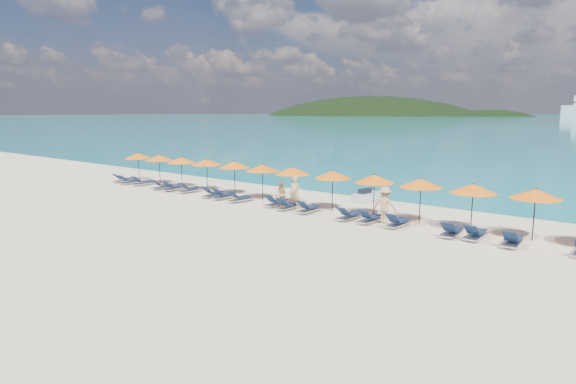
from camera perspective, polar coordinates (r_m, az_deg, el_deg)
The scene contains 37 objects.
ground at distance 23.58m, azimuth -4.58°, elevation -3.82°, with size 1400.00×1400.00×0.00m, color beige.
headland_main at distance 641.46m, azimuth 9.22°, elevation 5.51°, with size 374.00×242.00×126.50m.
headland_small at distance 601.38m, azimuth 22.76°, elevation 4.92°, with size 162.00×126.00×85.50m.
jetski at distance 29.88m, azimuth 9.26°, elevation -0.47°, with size 0.98×2.17×0.75m.
beachgoer_a at distance 26.78m, azimuth 0.82°, elevation -0.12°, with size 0.69×0.45×1.89m, color tan.
beachgoer_b at distance 27.58m, azimuth -0.82°, elevation -0.26°, with size 0.72×0.42×1.49m, color tan.
beachgoer_c at distance 23.98m, azimuth 11.40°, elevation -1.53°, with size 1.18×0.55×1.82m, color tan.
umbrella_0 at distance 39.36m, azimuth -17.34°, elevation 4.11°, with size 2.10×2.10×2.28m.
umbrella_1 at distance 37.18m, azimuth -15.03°, elevation 3.93°, with size 2.10×2.10×2.28m.
umbrella_2 at distance 35.10m, azimuth -12.54°, elevation 3.71°, with size 2.10×2.10×2.28m.
umbrella_3 at distance 33.40m, azimuth -9.62°, elevation 3.52°, with size 2.10×2.10×2.28m.
umbrella_4 at distance 31.45m, azimuth -6.36°, elevation 3.23°, with size 2.10×2.10×2.28m.
umbrella_5 at distance 29.54m, azimuth -3.04°, elevation 2.87°, with size 2.10×2.10×2.28m.
umbrella_6 at distance 27.98m, azimuth 0.56°, elevation 2.52°, with size 2.10×2.10×2.28m.
umbrella_7 at distance 26.37m, azimuth 5.31°, elevation 2.05°, with size 2.10×2.10×2.28m.
umbrella_8 at distance 25.05m, azimuth 10.21°, elevation 1.54°, with size 2.10×2.10×2.28m.
umbrella_9 at distance 24.07m, azimuth 15.48°, elevation 1.03°, with size 2.10×2.10×2.28m.
umbrella_10 at distance 23.07m, azimuth 21.10°, elevation 0.38°, with size 2.10×2.10×2.28m.
umbrella_11 at distance 22.67m, azimuth 27.31°, elevation -0.20°, with size 2.10×2.10×2.28m.
lounger_0 at distance 39.34m, azimuth -18.94°, elevation 1.41°, with size 0.74×1.74×0.66m.
lounger_1 at distance 38.26m, azimuth -18.31°, elevation 1.23°, with size 0.71×1.73×0.66m.
lounger_2 at distance 37.30m, azimuth -16.84°, elevation 1.11°, with size 0.63×1.70×0.66m.
lounger_3 at distance 35.11m, azimuth -14.67°, elevation 0.70°, with size 0.72×1.73×0.66m.
lounger_4 at distance 34.21m, azimuth -13.48°, elevation 0.52°, with size 0.76×1.75×0.66m.
lounger_5 at distance 33.24m, azimuth -11.59°, elevation 0.34°, with size 0.70×1.73×0.66m.
lounger_6 at distance 31.13m, azimuth -8.83°, elevation -0.20°, with size 0.64×1.71×0.66m.
lounger_7 at distance 30.38m, azimuth -7.61°, elevation -0.41°, with size 0.62×1.70×0.66m.
lounger_8 at distance 29.33m, azimuth -5.69°, elevation -0.73°, with size 0.79×1.75×0.66m.
lounger_9 at distance 27.85m, azimuth -1.44°, elevation -1.23°, with size 0.70×1.73×0.66m.
lounger_10 at distance 26.88m, azimuth 0.02°, elevation -1.62°, with size 0.62×1.70×0.66m.
lounger_11 at distance 26.10m, azimuth 2.46°, elevation -1.96°, with size 0.63×1.70×0.66m.
lounger_12 at distance 24.56m, azimuth 7.23°, elevation -2.76°, with size 0.70×1.73×0.66m.
lounger_13 at distance 24.05m, azimuth 9.74°, elevation -3.09°, with size 0.68×1.72×0.66m.
lounger_14 at distance 23.45m, azimuth 12.85°, elevation -3.51°, with size 0.68×1.72×0.66m.
lounger_15 at distance 22.41m, azimuth 18.82°, elevation -4.40°, with size 0.72×1.73×0.66m.
lounger_16 at distance 22.23m, azimuth 21.29°, elevation -4.65°, with size 0.62×1.70×0.66m.
lounger_17 at distance 21.73m, azimuth 25.04°, elevation -5.22°, with size 0.72×1.73×0.66m.
Camera 1 is at (15.79, -16.66, 5.42)m, focal length 30.00 mm.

